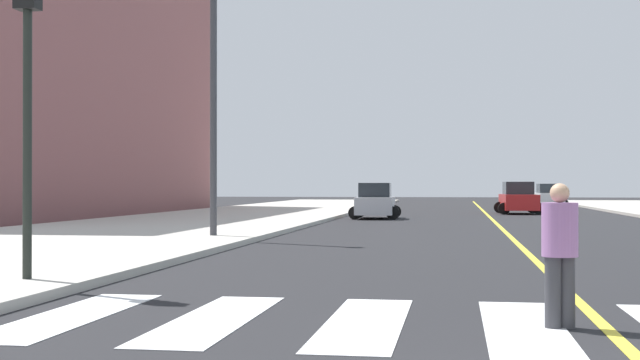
% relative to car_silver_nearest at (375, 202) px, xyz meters
% --- Properties ---
extents(sidewalk_kerb_west, '(10.00, 120.00, 0.15)m').
position_rel_car_silver_nearest_xyz_m(sidewalk_kerb_west, '(-6.76, -15.20, -0.72)').
color(sidewalk_kerb_west, '#B2ADA3').
rests_on(sidewalk_kerb_west, ground).
extents(crosswalk_paint, '(13.50, 4.00, 0.01)m').
position_rel_car_silver_nearest_xyz_m(crosswalk_paint, '(5.44, -31.20, -0.79)').
color(crosswalk_paint, silver).
rests_on(crosswalk_paint, ground).
extents(lane_divider_paint, '(0.16, 80.00, 0.01)m').
position_rel_car_silver_nearest_xyz_m(lane_divider_paint, '(5.44, 4.80, -0.79)').
color(lane_divider_paint, yellow).
rests_on(lane_divider_paint, ground).
extents(car_silver_nearest, '(2.45, 3.85, 1.70)m').
position_rel_car_silver_nearest_xyz_m(car_silver_nearest, '(0.00, 0.00, 0.00)').
color(car_silver_nearest, '#B7B7BC').
rests_on(car_silver_nearest, ground).
extents(car_red_second, '(2.62, 4.07, 1.78)m').
position_rel_car_silver_nearest_xyz_m(car_red_second, '(7.21, 8.22, 0.04)').
color(car_red_second, red).
rests_on(car_red_second, ground).
extents(car_white_third, '(2.48, 3.87, 1.70)m').
position_rel_car_silver_nearest_xyz_m(car_white_third, '(10.40, 23.38, -0.00)').
color(car_white_third, silver).
rests_on(car_white_third, ground).
extents(traffic_light_far_corner, '(0.36, 0.41, 5.17)m').
position_rel_car_silver_nearest_xyz_m(traffic_light_far_corner, '(-2.77, -28.65, 2.97)').
color(traffic_light_far_corner, black).
rests_on(traffic_light_far_corner, sidewalk_kerb_west).
extents(pedestrian_crossing, '(0.40, 0.40, 1.62)m').
position_rel_car_silver_nearest_xyz_m(pedestrian_crossing, '(4.93, -31.24, 0.10)').
color(pedestrian_crossing, '#38383D').
rests_on(pedestrian_crossing, ground).
extents(street_lamp, '(0.44, 0.44, 8.20)m').
position_rel_car_silver_nearest_xyz_m(street_lamp, '(-3.13, -16.92, 4.14)').
color(street_lamp, '#38383D').
rests_on(street_lamp, sidewalk_kerb_west).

